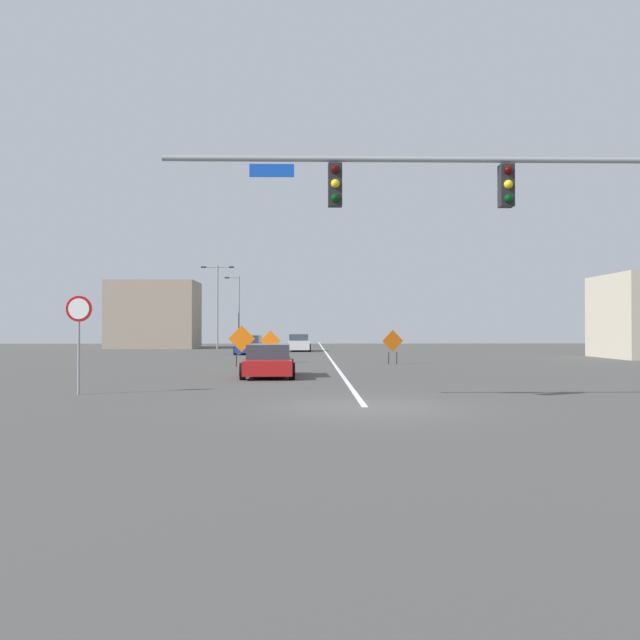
% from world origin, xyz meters
% --- Properties ---
extents(ground, '(127.05, 127.05, 0.00)m').
position_xyz_m(ground, '(0.00, 0.00, 0.00)').
color(ground, '#4C4947').
extents(road_centre_stripe, '(0.16, 70.58, 0.01)m').
position_xyz_m(road_centre_stripe, '(0.00, 35.29, 0.00)').
color(road_centre_stripe, white).
rests_on(road_centre_stripe, ground).
extents(traffic_signal_assembly, '(12.83, 0.44, 6.77)m').
position_xyz_m(traffic_signal_assembly, '(3.43, -0.01, 4.98)').
color(traffic_signal_assembly, gray).
rests_on(traffic_signal_assembly, ground).
extents(stop_sign, '(0.76, 0.07, 2.89)m').
position_xyz_m(stop_sign, '(-8.12, 3.10, 2.03)').
color(stop_sign, gray).
rests_on(stop_sign, ground).
extents(street_lamp_near_right, '(1.52, 0.24, 7.25)m').
position_xyz_m(street_lamp_near_right, '(-8.60, 48.39, 4.00)').
color(street_lamp_near_right, gray).
rests_on(street_lamp_near_right, ground).
extents(street_lamp_far_left, '(3.07, 0.24, 7.86)m').
position_xyz_m(street_lamp_far_left, '(-9.99, 43.66, 4.64)').
color(street_lamp_far_left, gray).
rests_on(street_lamp_far_left, ground).
extents(construction_sign_left_shoulder, '(1.16, 0.20, 1.82)m').
position_xyz_m(construction_sign_left_shoulder, '(-3.53, 19.74, 1.14)').
color(construction_sign_left_shoulder, orange).
rests_on(construction_sign_left_shoulder, ground).
extents(construction_sign_median_near, '(1.18, 0.31, 1.86)m').
position_xyz_m(construction_sign_median_near, '(3.17, 18.42, 1.17)').
color(construction_sign_median_near, orange).
rests_on(construction_sign_median_near, ground).
extents(construction_sign_median_far, '(1.35, 0.08, 2.08)m').
position_xyz_m(construction_sign_median_far, '(-4.75, 16.12, 1.32)').
color(construction_sign_median_far, orange).
rests_on(construction_sign_median_far, ground).
extents(car_blue_near, '(1.98, 4.61, 1.41)m').
position_xyz_m(car_blue_near, '(-5.83, 31.87, 0.67)').
color(car_blue_near, '#1E389E').
rests_on(car_blue_near, ground).
extents(car_white_far, '(2.07, 4.24, 1.44)m').
position_xyz_m(car_white_far, '(-2.23, 37.54, 0.67)').
color(car_white_far, white).
rests_on(car_white_far, ground).
extents(car_red_distant, '(2.23, 4.10, 1.30)m').
position_xyz_m(car_red_distant, '(-3.01, 9.70, 0.62)').
color(car_red_distant, red).
rests_on(car_red_distant, ground).
extents(roadside_building_west, '(8.30, 5.35, 6.48)m').
position_xyz_m(roadside_building_west, '(-16.38, 45.42, 3.24)').
color(roadside_building_west, gray).
rests_on(roadside_building_west, ground).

